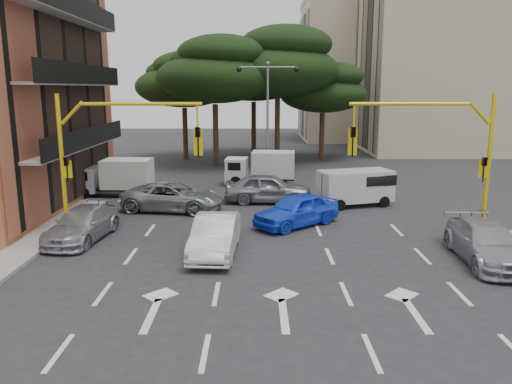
{
  "coord_description": "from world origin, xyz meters",
  "views": [
    {
      "loc": [
        -0.77,
        -17.89,
        6.23
      ],
      "look_at": [
        -0.78,
        4.16,
        1.6
      ],
      "focal_mm": 35.0,
      "sensor_mm": 36.0,
      "label": 1
    }
  ],
  "objects_px": {
    "car_white_hatch": "(215,235)",
    "car_blue_compact": "(297,210)",
    "car_silver_cross_a": "(173,197)",
    "car_silver_cross_b": "(268,188)",
    "signal_mast_right": "(445,147)",
    "signal_mast_left": "(106,147)",
    "car_silver_wagon": "(82,224)",
    "box_truck_b": "(261,168)",
    "box_truck_a": "(114,178)",
    "van_white": "(355,188)",
    "car_silver_parked": "(487,243)",
    "street_lamp_center": "(268,100)"
  },
  "relations": [
    {
      "from": "car_silver_cross_b",
      "to": "van_white",
      "type": "distance_m",
      "value": 4.71
    },
    {
      "from": "car_silver_parked",
      "to": "street_lamp_center",
      "type": "bearing_deg",
      "value": 117.88
    },
    {
      "from": "car_white_hatch",
      "to": "car_silver_cross_a",
      "type": "height_order",
      "value": "car_white_hatch"
    },
    {
      "from": "van_white",
      "to": "box_truck_a",
      "type": "height_order",
      "value": "box_truck_a"
    },
    {
      "from": "signal_mast_left",
      "to": "car_silver_cross_a",
      "type": "distance_m",
      "value": 6.3
    },
    {
      "from": "signal_mast_left",
      "to": "van_white",
      "type": "height_order",
      "value": "signal_mast_left"
    },
    {
      "from": "car_white_hatch",
      "to": "car_silver_wagon",
      "type": "xyz_separation_m",
      "value": [
        -5.68,
        1.84,
        -0.07
      ]
    },
    {
      "from": "street_lamp_center",
      "to": "box_truck_a",
      "type": "xyz_separation_m",
      "value": [
        -9.0,
        -5.55,
        -4.32
      ]
    },
    {
      "from": "signal_mast_right",
      "to": "car_blue_compact",
      "type": "xyz_separation_m",
      "value": [
        -5.72,
        2.28,
        -3.15
      ]
    },
    {
      "from": "car_blue_compact",
      "to": "car_silver_parked",
      "type": "relative_size",
      "value": 0.89
    },
    {
      "from": "signal_mast_left",
      "to": "car_white_hatch",
      "type": "xyz_separation_m",
      "value": [
        4.48,
        -1.73,
        -3.15
      ]
    },
    {
      "from": "car_blue_compact",
      "to": "box_truck_b",
      "type": "xyz_separation_m",
      "value": [
        -1.56,
        9.64,
        0.37
      ]
    },
    {
      "from": "car_white_hatch",
      "to": "car_blue_compact",
      "type": "xyz_separation_m",
      "value": [
        3.41,
        4.02,
        0.0
      ]
    },
    {
      "from": "signal_mast_left",
      "to": "box_truck_b",
      "type": "bearing_deg",
      "value": 62.04
    },
    {
      "from": "car_silver_cross_a",
      "to": "car_silver_parked",
      "type": "height_order",
      "value": "car_silver_cross_a"
    },
    {
      "from": "van_white",
      "to": "box_truck_a",
      "type": "xyz_separation_m",
      "value": [
        -13.54,
        2.17,
        0.13
      ]
    },
    {
      "from": "signal_mast_left",
      "to": "car_silver_wagon",
      "type": "xyz_separation_m",
      "value": [
        -1.2,
        0.11,
        -3.22
      ]
    },
    {
      "from": "car_white_hatch",
      "to": "car_silver_wagon",
      "type": "bearing_deg",
      "value": 165.09
    },
    {
      "from": "car_blue_compact",
      "to": "car_white_hatch",
      "type": "bearing_deg",
      "value": -79.64
    },
    {
      "from": "car_white_hatch",
      "to": "van_white",
      "type": "height_order",
      "value": "van_white"
    },
    {
      "from": "car_white_hatch",
      "to": "car_silver_parked",
      "type": "bearing_deg",
      "value": -1.68
    },
    {
      "from": "car_silver_parked",
      "to": "box_truck_b",
      "type": "distance_m",
      "value": 16.59
    },
    {
      "from": "street_lamp_center",
      "to": "car_silver_cross_a",
      "type": "xyz_separation_m",
      "value": [
        -5.06,
        -8.85,
        -4.71
      ]
    },
    {
      "from": "car_blue_compact",
      "to": "car_silver_cross_a",
      "type": "height_order",
      "value": "car_blue_compact"
    },
    {
      "from": "street_lamp_center",
      "to": "car_white_hatch",
      "type": "xyz_separation_m",
      "value": [
        -2.32,
        -15.74,
        -4.69
      ]
    },
    {
      "from": "van_white",
      "to": "car_blue_compact",
      "type": "bearing_deg",
      "value": -57.67
    },
    {
      "from": "car_white_hatch",
      "to": "car_silver_cross_a",
      "type": "distance_m",
      "value": 7.42
    },
    {
      "from": "car_silver_wagon",
      "to": "van_white",
      "type": "bearing_deg",
      "value": 33.59
    },
    {
      "from": "car_silver_cross_b",
      "to": "signal_mast_right",
      "type": "bearing_deg",
      "value": -133.8
    },
    {
      "from": "box_truck_a",
      "to": "box_truck_b",
      "type": "distance_m",
      "value": 9.21
    },
    {
      "from": "van_white",
      "to": "box_truck_b",
      "type": "height_order",
      "value": "box_truck_b"
    },
    {
      "from": "car_silver_wagon",
      "to": "box_truck_b",
      "type": "xyz_separation_m",
      "value": [
        7.53,
        11.82,
        0.45
      ]
    },
    {
      "from": "car_blue_compact",
      "to": "box_truck_a",
      "type": "height_order",
      "value": "box_truck_a"
    },
    {
      "from": "signal_mast_right",
      "to": "box_truck_a",
      "type": "distance_m",
      "value": 18.14
    },
    {
      "from": "signal_mast_left",
      "to": "car_white_hatch",
      "type": "distance_m",
      "value": 5.74
    },
    {
      "from": "car_silver_wagon",
      "to": "box_truck_b",
      "type": "height_order",
      "value": "box_truck_b"
    },
    {
      "from": "car_silver_cross_a",
      "to": "box_truck_a",
      "type": "xyz_separation_m",
      "value": [
        -3.94,
        3.29,
        0.39
      ]
    },
    {
      "from": "signal_mast_left",
      "to": "box_truck_a",
      "type": "relative_size",
      "value": 1.34
    },
    {
      "from": "signal_mast_left",
      "to": "car_blue_compact",
      "type": "bearing_deg",
      "value": 16.15
    },
    {
      "from": "box_truck_b",
      "to": "car_silver_cross_b",
      "type": "bearing_deg",
      "value": -171.13
    },
    {
      "from": "signal_mast_right",
      "to": "car_silver_cross_b",
      "type": "bearing_deg",
      "value": 134.65
    },
    {
      "from": "car_white_hatch",
      "to": "signal_mast_left",
      "type": "bearing_deg",
      "value": 161.96
    },
    {
      "from": "signal_mast_left",
      "to": "car_blue_compact",
      "type": "distance_m",
      "value": 8.8
    },
    {
      "from": "signal_mast_right",
      "to": "car_silver_cross_a",
      "type": "distance_m",
      "value": 13.33
    },
    {
      "from": "car_white_hatch",
      "to": "signal_mast_right",
      "type": "bearing_deg",
      "value": 13.84
    },
    {
      "from": "car_blue_compact",
      "to": "car_silver_wagon",
      "type": "xyz_separation_m",
      "value": [
        -9.09,
        -2.17,
        -0.08
      ]
    },
    {
      "from": "car_silver_parked",
      "to": "box_truck_b",
      "type": "bearing_deg",
      "value": 122.36
    },
    {
      "from": "signal_mast_right",
      "to": "van_white",
      "type": "distance_m",
      "value": 7.29
    },
    {
      "from": "signal_mast_right",
      "to": "box_truck_a",
      "type": "xyz_separation_m",
      "value": [
        -15.8,
        8.46,
        -2.78
      ]
    },
    {
      "from": "box_truck_b",
      "to": "car_silver_cross_a",
      "type": "bearing_deg",
      "value": 150.59
    }
  ]
}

